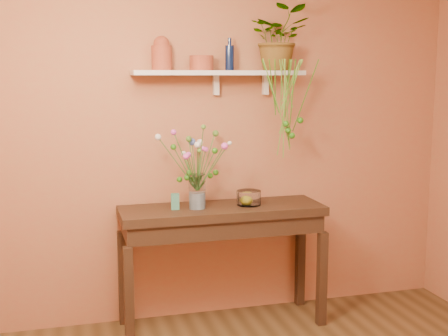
{
  "coord_description": "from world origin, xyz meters",
  "views": [
    {
      "loc": [
        -1.1,
        -2.45,
        1.9
      ],
      "look_at": [
        0.0,
        1.55,
        1.25
      ],
      "focal_mm": 47.38,
      "sensor_mm": 36.0,
      "label": 1
    }
  ],
  "objects_px": {
    "sideboard": "(222,224)",
    "glass_bowl": "(249,198)",
    "blue_bottle": "(230,57)",
    "spider_plant": "(279,38)",
    "glass_vase": "(197,194)",
    "terracotta_jug": "(162,54)",
    "bouquet": "(196,154)"
  },
  "relations": [
    {
      "from": "blue_bottle",
      "to": "glass_bowl",
      "type": "distance_m",
      "value": 1.07
    },
    {
      "from": "terracotta_jug",
      "to": "glass_vase",
      "type": "relative_size",
      "value": 0.97
    },
    {
      "from": "spider_plant",
      "to": "glass_bowl",
      "type": "relative_size",
      "value": 2.65
    },
    {
      "from": "sideboard",
      "to": "terracotta_jug",
      "type": "xyz_separation_m",
      "value": [
        -0.41,
        0.16,
        1.26
      ]
    },
    {
      "from": "blue_bottle",
      "to": "spider_plant",
      "type": "height_order",
      "value": "spider_plant"
    },
    {
      "from": "sideboard",
      "to": "blue_bottle",
      "type": "xyz_separation_m",
      "value": [
        0.1,
        0.16,
        1.24
      ]
    },
    {
      "from": "sideboard",
      "to": "spider_plant",
      "type": "bearing_deg",
      "value": 15.88
    },
    {
      "from": "blue_bottle",
      "to": "glass_bowl",
      "type": "height_order",
      "value": "blue_bottle"
    },
    {
      "from": "glass_bowl",
      "to": "blue_bottle",
      "type": "bearing_deg",
      "value": 123.55
    },
    {
      "from": "terracotta_jug",
      "to": "blue_bottle",
      "type": "distance_m",
      "value": 0.51
    },
    {
      "from": "glass_vase",
      "to": "bouquet",
      "type": "distance_m",
      "value": 0.3
    },
    {
      "from": "sideboard",
      "to": "spider_plant",
      "type": "distance_m",
      "value": 1.48
    },
    {
      "from": "terracotta_jug",
      "to": "bouquet",
      "type": "height_order",
      "value": "terracotta_jug"
    },
    {
      "from": "sideboard",
      "to": "spider_plant",
      "type": "height_order",
      "value": "spider_plant"
    },
    {
      "from": "blue_bottle",
      "to": "bouquet",
      "type": "height_order",
      "value": "blue_bottle"
    },
    {
      "from": "terracotta_jug",
      "to": "sideboard",
      "type": "bearing_deg",
      "value": -21.62
    },
    {
      "from": "terracotta_jug",
      "to": "glass_vase",
      "type": "bearing_deg",
      "value": -39.7
    },
    {
      "from": "spider_plant",
      "to": "sideboard",
      "type": "bearing_deg",
      "value": -164.12
    },
    {
      "from": "terracotta_jug",
      "to": "spider_plant",
      "type": "distance_m",
      "value": 0.91
    },
    {
      "from": "glass_vase",
      "to": "glass_bowl",
      "type": "xyz_separation_m",
      "value": [
        0.4,
        0.02,
        -0.06
      ]
    },
    {
      "from": "glass_vase",
      "to": "glass_bowl",
      "type": "distance_m",
      "value": 0.41
    },
    {
      "from": "terracotta_jug",
      "to": "bouquet",
      "type": "relative_size",
      "value": 0.47
    },
    {
      "from": "sideboard",
      "to": "blue_bottle",
      "type": "bearing_deg",
      "value": 57.24
    },
    {
      "from": "blue_bottle",
      "to": "glass_vase",
      "type": "relative_size",
      "value": 0.95
    },
    {
      "from": "sideboard",
      "to": "terracotta_jug",
      "type": "distance_m",
      "value": 1.34
    },
    {
      "from": "sideboard",
      "to": "glass_bowl",
      "type": "relative_size",
      "value": 8.34
    },
    {
      "from": "glass_vase",
      "to": "bouquet",
      "type": "bearing_deg",
      "value": 173.0
    },
    {
      "from": "sideboard",
      "to": "glass_bowl",
      "type": "bearing_deg",
      "value": -0.51
    },
    {
      "from": "spider_plant",
      "to": "bouquet",
      "type": "height_order",
      "value": "spider_plant"
    },
    {
      "from": "glass_vase",
      "to": "glass_bowl",
      "type": "height_order",
      "value": "glass_vase"
    },
    {
      "from": "terracotta_jug",
      "to": "blue_bottle",
      "type": "bearing_deg",
      "value": -0.46
    },
    {
      "from": "terracotta_jug",
      "to": "glass_bowl",
      "type": "relative_size",
      "value": 1.35
    }
  ]
}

